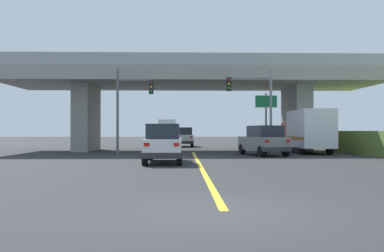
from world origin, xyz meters
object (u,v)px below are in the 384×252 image
(suv_crossing, at_px, (264,141))
(traffic_signal_nearside, at_px, (256,100))
(semi_truck_distant, at_px, (167,131))
(box_truck, at_px, (307,131))
(traffic_signal_farside, at_px, (129,101))
(highway_sign, at_px, (266,109))
(suv_lead, at_px, (164,143))
(sedan_oncoming, at_px, (184,137))

(suv_crossing, relative_size, traffic_signal_nearside, 0.80)
(semi_truck_distant, bearing_deg, box_truck, -68.43)
(traffic_signal_farside, bearing_deg, highway_sign, 14.92)
(suv_lead, height_order, traffic_signal_nearside, traffic_signal_nearside)
(sedan_oncoming, bearing_deg, suv_crossing, -71.27)
(highway_sign, bearing_deg, box_truck, -23.77)
(highway_sign, distance_m, semi_truck_distant, 29.05)
(box_truck, height_order, sedan_oncoming, box_truck)
(suv_lead, distance_m, suv_crossing, 9.01)
(traffic_signal_nearside, height_order, traffic_signal_farside, traffic_signal_farside)
(highway_sign, height_order, semi_truck_distant, highway_sign)
(suv_lead, distance_m, box_truck, 13.83)
(box_truck, relative_size, traffic_signal_nearside, 1.15)
(suv_crossing, relative_size, traffic_signal_farside, 0.78)
(box_truck, bearing_deg, traffic_signal_farside, -173.55)
(suv_crossing, distance_m, box_truck, 4.88)
(traffic_signal_nearside, height_order, highway_sign, traffic_signal_nearside)
(suv_crossing, distance_m, semi_truck_distant, 32.74)
(box_truck, relative_size, semi_truck_distant, 0.95)
(sedan_oncoming, relative_size, traffic_signal_farside, 0.80)
(suv_crossing, xyz_separation_m, traffic_signal_farside, (-9.27, 1.41, 2.74))
(sedan_oncoming, xyz_separation_m, highway_sign, (6.37, -11.61, 2.38))
(traffic_signal_nearside, bearing_deg, highway_sign, 66.71)
(traffic_signal_nearside, bearing_deg, sedan_oncoming, 108.99)
(sedan_oncoming, bearing_deg, semi_truck_distant, 97.89)
(suv_lead, height_order, suv_crossing, same)
(traffic_signal_nearside, xyz_separation_m, highway_sign, (1.32, 3.06, -0.45))
(traffic_signal_nearside, bearing_deg, semi_truck_distant, 103.31)
(suv_crossing, distance_m, traffic_signal_nearside, 3.05)
(traffic_signal_nearside, bearing_deg, suv_crossing, -74.85)
(highway_sign, bearing_deg, suv_crossing, -103.85)
(sedan_oncoming, relative_size, traffic_signal_nearside, 0.81)
(sedan_oncoming, height_order, traffic_signal_nearside, traffic_signal_nearside)
(sedan_oncoming, xyz_separation_m, traffic_signal_nearside, (5.05, -14.67, 2.83))
(box_truck, bearing_deg, semi_truck_distant, 111.57)
(suv_lead, xyz_separation_m, highway_sign, (7.51, 10.39, 2.38))
(suv_lead, xyz_separation_m, suv_crossing, (6.49, 6.25, -0.00))
(suv_crossing, bearing_deg, sedan_oncoming, 95.44)
(suv_crossing, height_order, traffic_signal_nearside, traffic_signal_nearside)
(traffic_signal_farside, bearing_deg, semi_truck_distant, 86.82)
(traffic_signal_nearside, bearing_deg, traffic_signal_farside, 177.97)
(suv_crossing, xyz_separation_m, semi_truck_distant, (-7.57, 31.84, 0.67))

